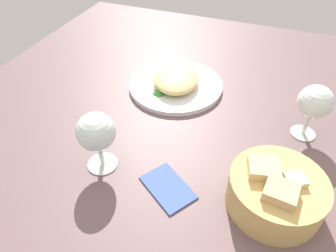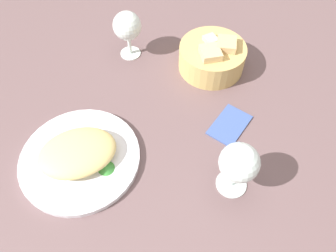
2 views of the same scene
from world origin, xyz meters
The scene contains 8 objects.
ground_plane centered at (0.00, 0.00, -1.00)cm, with size 140.00×140.00×2.00cm, color #634C4E.
plate centered at (-17.25, -13.85, 0.70)cm, with size 26.77×26.77×1.40cm, color white.
omelette centered at (-17.25, -13.85, 3.34)cm, with size 17.00×12.80×3.88cm, color #E0C779.
lettuce_garnish centered at (-10.85, -16.54, 2.18)cm, with size 3.68×3.68×1.55cm, color #388A36.
bread_basket centered at (13.49, 16.64, 3.87)cm, with size 17.83×17.83×9.03cm.
wine_glass_near centered at (16.13, -18.75, 9.13)cm, with size 7.97×7.97×13.63cm.
wine_glass_far centered at (-9.54, 21.53, 9.19)cm, with size 7.69×7.69×13.50cm.
folded_napkin centered at (17.08, -3.24, 0.40)cm, with size 11.00×7.00×0.80cm, color #3F589C.
Camera 2 is at (3.49, -47.53, 61.95)cm, focal length 33.38 mm.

